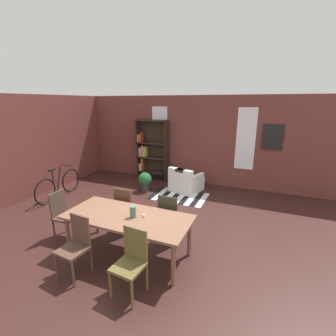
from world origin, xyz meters
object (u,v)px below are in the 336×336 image
(dining_chair_head_left, at_px, (63,213))
(armchair_white, at_px, (186,182))
(dining_table, at_px, (127,220))
(bookshelf_tall, at_px, (151,150))
(bicycle_second, at_px, (59,185))
(dining_chair_far_right, at_px, (170,216))
(vase_on_table, at_px, (133,212))
(dining_chair_near_left, at_px, (76,244))
(dining_chair_near_right, at_px, (131,260))
(dining_chair_far_left, at_px, (126,207))
(potted_plant_by_shelf, at_px, (145,180))

(dining_chair_head_left, relative_size, armchair_white, 0.96)
(dining_table, distance_m, bookshelf_tall, 4.35)
(bicycle_second, bearing_deg, dining_chair_far_right, -11.95)
(dining_chair_head_left, height_order, bicycle_second, dining_chair_head_left)
(vase_on_table, relative_size, dining_chair_head_left, 0.21)
(dining_chair_near_left, height_order, bicycle_second, dining_chair_near_left)
(dining_chair_head_left, relative_size, bicycle_second, 0.56)
(vase_on_table, xyz_separation_m, dining_chair_near_left, (-0.60, -0.71, -0.34))
(dining_table, xyz_separation_m, dining_chair_far_right, (0.49, 0.71, -0.16))
(dining_chair_near_right, relative_size, dining_chair_near_left, 1.00)
(vase_on_table, bearing_deg, dining_chair_far_left, 130.67)
(dining_chair_head_left, distance_m, armchair_white, 3.63)
(vase_on_table, relative_size, potted_plant_by_shelf, 0.34)
(bicycle_second, bearing_deg, dining_table, -24.96)
(dining_chair_far_left, relative_size, dining_chair_near_right, 1.00)
(dining_table, bearing_deg, dining_chair_head_left, -179.85)
(dining_chair_far_left, bearing_deg, potted_plant_by_shelf, 108.21)
(vase_on_table, xyz_separation_m, dining_chair_far_right, (0.38, 0.71, -0.34))
(dining_chair_near_left, height_order, armchair_white, dining_chair_near_left)
(dining_chair_head_left, bearing_deg, dining_table, 0.15)
(armchair_white, bearing_deg, dining_chair_far_left, -99.26)
(dining_chair_far_left, height_order, bookshelf_tall, bookshelf_tall)
(dining_chair_near_right, relative_size, bookshelf_tall, 0.47)
(dining_chair_head_left, xyz_separation_m, armchair_white, (1.40, 3.33, -0.23))
(bicycle_second, bearing_deg, armchair_white, 30.31)
(dining_chair_near_left, bearing_deg, dining_table, 55.61)
(dining_chair_far_left, distance_m, dining_chair_head_left, 1.21)
(dining_chair_far_right, height_order, dining_chair_near_right, same)
(bookshelf_tall, height_order, potted_plant_by_shelf, bookshelf_tall)
(dining_table, relative_size, armchair_white, 2.23)
(potted_plant_by_shelf, bearing_deg, dining_table, -67.22)
(vase_on_table, xyz_separation_m, dining_chair_far_left, (-0.61, 0.71, -0.34))
(dining_chair_far_right, distance_m, bookshelf_tall, 3.96)
(dining_table, bearing_deg, dining_chair_near_left, -124.39)
(dining_table, distance_m, bicycle_second, 3.55)
(dining_chair_near_right, xyz_separation_m, bicycle_second, (-3.71, 2.20, -0.16))
(dining_chair_near_left, xyz_separation_m, bookshelf_tall, (-1.10, 4.75, 0.51))
(dining_chair_far_right, relative_size, dining_chair_head_left, 1.00)
(dining_chair_near_left, distance_m, armchair_white, 4.07)
(dining_chair_far_right, bearing_deg, dining_chair_near_left, -124.57)
(armchair_white, bearing_deg, vase_on_table, -86.86)
(dining_table, height_order, bookshelf_tall, bookshelf_tall)
(armchair_white, bearing_deg, dining_chair_near_left, -95.94)
(dining_chair_head_left, xyz_separation_m, bookshelf_tall, (-0.11, 4.04, 0.51))
(dining_chair_far_right, height_order, bicycle_second, dining_chair_far_right)
(dining_chair_far_right, distance_m, dining_chair_head_left, 2.09)
(dining_chair_head_left, bearing_deg, dining_chair_far_right, 20.00)
(dining_chair_near_left, relative_size, dining_chair_head_left, 1.00)
(dining_chair_near_left, xyz_separation_m, bicycle_second, (-2.72, 2.20, -0.16))
(dining_table, xyz_separation_m, dining_chair_near_right, (0.50, -0.71, -0.16))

